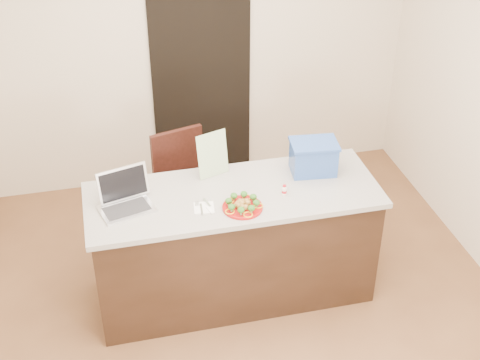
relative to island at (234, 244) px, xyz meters
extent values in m
plane|color=brown|center=(0.00, -0.25, -0.46)|extent=(4.00, 4.00, 0.00)
plane|color=beige|center=(0.00, 1.75, 0.89)|extent=(4.00, 0.00, 4.00)
cube|color=black|center=(0.10, 1.73, 0.54)|extent=(0.90, 0.02, 2.00)
cube|color=black|center=(0.00, 0.00, -0.02)|extent=(2.00, 0.70, 0.88)
cube|color=beige|center=(0.00, 0.00, 0.44)|extent=(2.06, 0.76, 0.04)
cylinder|color=maroon|center=(0.02, -0.20, 0.47)|extent=(0.27, 0.27, 0.02)
torus|color=maroon|center=(0.02, -0.20, 0.47)|extent=(0.27, 0.27, 0.01)
sphere|color=olive|center=(0.02, -0.20, 0.49)|extent=(0.04, 0.04, 0.04)
sphere|color=olive|center=(0.05, -0.20, 0.49)|extent=(0.04, 0.04, 0.04)
sphere|color=olive|center=(0.05, -0.18, 0.49)|extent=(0.04, 0.04, 0.04)
sphere|color=olive|center=(0.03, -0.16, 0.49)|extent=(0.04, 0.04, 0.04)
sphere|color=olive|center=(0.01, -0.16, 0.49)|extent=(0.04, 0.04, 0.04)
sphere|color=olive|center=(-0.01, -0.17, 0.49)|extent=(0.04, 0.04, 0.04)
sphere|color=olive|center=(-0.02, -0.20, 0.49)|extent=(0.04, 0.04, 0.04)
sphere|color=olive|center=(-0.01, -0.22, 0.49)|extent=(0.04, 0.04, 0.04)
sphere|color=olive|center=(0.01, -0.23, 0.49)|extent=(0.04, 0.04, 0.04)
sphere|color=olive|center=(0.03, -0.23, 0.49)|extent=(0.04, 0.04, 0.04)
ellipsoid|color=#1F4E14|center=(-0.07, -0.17, 0.51)|extent=(0.05, 0.05, 0.04)
ellipsoid|color=#1F4E14|center=(-0.07, -0.24, 0.51)|extent=(0.05, 0.05, 0.04)
ellipsoid|color=#1F4E14|center=(-0.01, -0.29, 0.51)|extent=(0.05, 0.05, 0.04)
ellipsoid|color=#1F4E14|center=(0.06, -0.28, 0.51)|extent=(0.05, 0.05, 0.04)
ellipsoid|color=#1F4E14|center=(0.11, -0.23, 0.51)|extent=(0.05, 0.05, 0.04)
ellipsoid|color=#1F4E14|center=(0.10, -0.16, 0.51)|extent=(0.05, 0.05, 0.04)
ellipsoid|color=#1F4E14|center=(0.05, -0.11, 0.51)|extent=(0.05, 0.05, 0.04)
ellipsoid|color=#1F4E14|center=(-0.02, -0.11, 0.51)|extent=(0.05, 0.05, 0.04)
torus|color=orange|center=(-0.05, -0.12, 0.48)|extent=(0.07, 0.07, 0.01)
torus|color=orange|center=(-0.08, -0.24, 0.48)|extent=(0.07, 0.07, 0.01)
torus|color=orange|center=(0.03, -0.30, 0.48)|extent=(0.07, 0.07, 0.01)
torus|color=orange|center=(0.12, -0.22, 0.48)|extent=(0.07, 0.07, 0.01)
torus|color=orange|center=(0.07, -0.10, 0.48)|extent=(0.07, 0.07, 0.01)
cube|color=silver|center=(-0.23, -0.13, 0.46)|extent=(0.15, 0.15, 0.01)
cube|color=silver|center=(-0.25, -0.15, 0.47)|extent=(0.03, 0.13, 0.00)
cube|color=silver|center=(-0.25, -0.08, 0.47)|extent=(0.04, 0.06, 0.00)
cube|color=white|center=(-0.20, -0.18, 0.47)|extent=(0.04, 0.09, 0.01)
cube|color=silver|center=(-0.20, -0.08, 0.47)|extent=(0.04, 0.11, 0.00)
cylinder|color=silver|center=(0.34, -0.10, 0.48)|extent=(0.03, 0.03, 0.05)
cylinder|color=silver|center=(0.34, -0.10, 0.52)|extent=(0.02, 0.02, 0.01)
cylinder|color=red|center=(0.34, -0.10, 0.53)|extent=(0.03, 0.03, 0.01)
cylinder|color=red|center=(0.34, -0.10, 0.48)|extent=(0.04, 0.04, 0.02)
cube|color=silver|center=(-0.74, -0.03, 0.47)|extent=(0.40, 0.33, 0.02)
cube|color=silver|center=(-0.74, 0.09, 0.59)|extent=(0.35, 0.15, 0.23)
cube|color=black|center=(-0.74, 0.08, 0.59)|extent=(0.32, 0.13, 0.20)
cube|color=#252528|center=(-0.74, -0.04, 0.47)|extent=(0.33, 0.24, 0.00)
cube|color=silver|center=(-0.09, 0.27, 0.63)|extent=(0.24, 0.12, 0.33)
cube|color=#294C96|center=(0.63, 0.14, 0.57)|extent=(0.34, 0.26, 0.22)
cube|color=#294C96|center=(0.63, 0.14, 0.69)|extent=(0.36, 0.28, 0.02)
cube|color=#381610|center=(-0.27, 0.67, 0.00)|extent=(0.53, 0.53, 0.04)
cube|color=#381610|center=(-0.27, 0.86, 0.27)|extent=(0.43, 0.15, 0.50)
cylinder|color=#381610|center=(-0.46, 0.48, -0.23)|extent=(0.04, 0.04, 0.47)
cylinder|color=#381610|center=(-0.08, 0.48, -0.23)|extent=(0.04, 0.04, 0.47)
cylinder|color=#381610|center=(-0.46, 0.85, -0.23)|extent=(0.04, 0.04, 0.47)
cylinder|color=#381610|center=(-0.08, 0.85, -0.23)|extent=(0.04, 0.04, 0.47)
camera|label=1|loc=(-0.85, -3.76, 3.08)|focal=50.00mm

